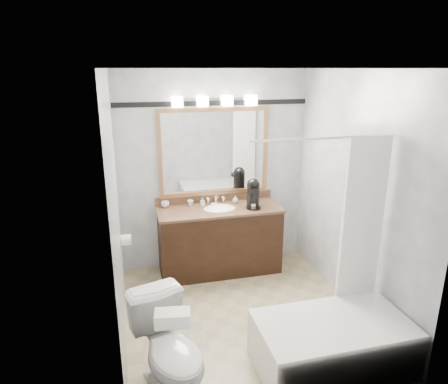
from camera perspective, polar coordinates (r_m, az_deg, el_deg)
The scene contains 15 objects.
room at distance 3.87m, azimuth 2.85°, elevation -1.63°, with size 2.42×2.62×2.52m.
vanity at distance 5.08m, azimuth -0.65°, elevation -6.67°, with size 1.53×0.58×0.97m.
mirror at distance 5.00m, azimuth -1.41°, elevation 5.70°, with size 1.40×0.04×1.10m.
vanity_light_bar at distance 4.86m, azimuth -1.32°, elevation 12.90°, with size 1.02×0.14×0.12m.
accent_stripe at distance 4.93m, azimuth -1.50°, elevation 12.57°, with size 2.40×0.01×0.06m, color black.
bathtub at distance 3.79m, azimuth 15.40°, elevation -19.32°, with size 1.30×0.75×1.96m.
tp_roll at distance 4.53m, azimuth -13.82°, elevation -6.68°, with size 0.12×0.12×0.11m, color white.
toilet at distance 3.35m, azimuth -7.58°, elevation -21.63°, with size 0.45×0.79×0.81m, color white.
tissue_box at distance 2.90m, azimuth -7.36°, elevation -17.44°, with size 0.24×0.13×0.10m, color white.
coffee_maker at distance 4.93m, azimuth 4.19°, elevation -0.08°, with size 0.19×0.24×0.36m.
cup_left at distance 5.00m, azimuth -8.40°, elevation -1.76°, with size 0.10×0.10×0.08m, color white.
cup_right at distance 5.02m, azimuth -4.84°, elevation -1.57°, with size 0.08×0.08×0.07m, color white.
soap_bottle_a at distance 5.00m, azimuth -3.09°, elevation -1.42°, with size 0.05×0.05×0.10m, color white.
soap_bottle_b at distance 5.12m, azimuth 1.64°, elevation -1.05°, with size 0.07×0.07×0.09m, color white.
soap_bar at distance 5.02m, azimuth -1.36°, elevation -1.80°, with size 0.07×0.05×0.02m, color beige.
Camera 1 is at (-1.09, -3.50, 2.50)m, focal length 32.00 mm.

